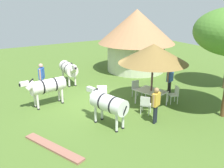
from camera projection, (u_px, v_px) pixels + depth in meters
The scene contains 15 objects.
ground_plane at pixel (92, 101), 13.24m from camera, with size 36.00×36.00×0.00m, color #4A6929.
thatched_hut at pixel (136, 37), 18.23m from camera, with size 5.51×5.51×4.41m.
shade_umbrella at pixel (153, 54), 12.04m from camera, with size 3.35×3.35×3.07m.
patio_dining_table at pixel (151, 92), 12.65m from camera, with size 1.62×1.33×0.74m.
patio_chair_near_hut at pixel (146, 104), 11.60m from camera, with size 0.61×0.60×0.90m.
patio_chair_west_end at pixel (175, 93), 12.88m from camera, with size 0.57×0.56×0.90m.
patio_chair_near_lawn at pixel (136, 88), 13.70m from camera, with size 0.42×0.44×0.90m.
guest_beside_umbrella at pixel (156, 102), 10.64m from camera, with size 0.35×0.54×1.61m.
guest_behind_table at pixel (170, 78), 13.78m from camera, with size 0.33×0.55×1.62m.
standing_watcher at pixel (42, 76), 14.00m from camera, with size 0.54×0.43×1.74m.
striped_lounge_chair at pixel (102, 95), 13.36m from camera, with size 0.94×0.84×0.67m.
zebra_nearest_camera at pixel (69, 69), 15.66m from camera, with size 2.29×0.80×1.51m.
zebra_by_umbrella at pixel (108, 103), 10.46m from camera, with size 2.23×1.10×1.52m.
zebra_toward_hut at pixel (47, 86), 12.42m from camera, with size 0.84×2.37×1.55m.
brick_patio_kerb at pixel (53, 147), 9.07m from camera, with size 2.80×0.36×0.08m, color #955F4E.
Camera 1 is at (11.03, -5.45, 5.08)m, focal length 40.80 mm.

